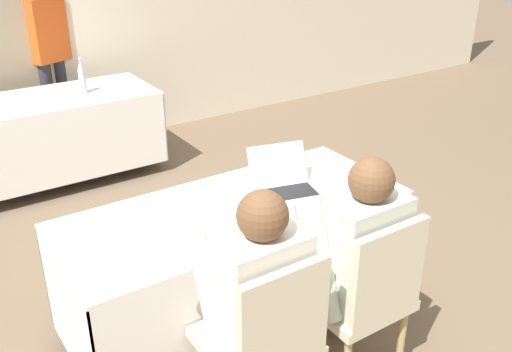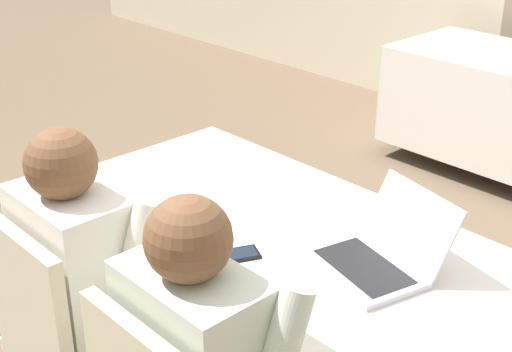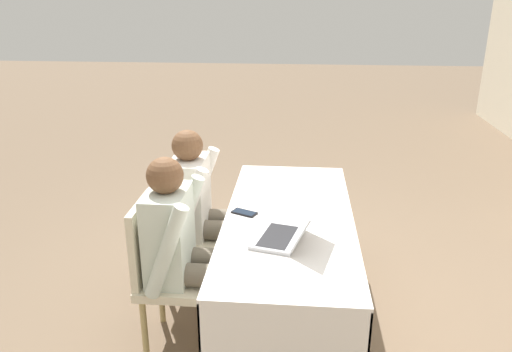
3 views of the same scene
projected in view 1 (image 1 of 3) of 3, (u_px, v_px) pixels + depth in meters
The scene contains 13 objects.
ground_plane at pixel (237, 320), 3.20m from camera, with size 24.00×24.00×0.00m, color brown.
wall_back at pixel (47, 2), 4.97m from camera, with size 12.00×0.06×2.70m.
conference_table_near at pixel (235, 236), 2.97m from camera, with size 1.79×0.76×0.72m.
conference_table_far at pixel (44, 120), 4.61m from camera, with size 1.79×0.76×0.72m.
laptop at pixel (285, 185), 3.03m from camera, with size 0.40×0.40×0.22m.
cell_phone at pixel (261, 229), 2.68m from camera, with size 0.13×0.17×0.01m.
paper_beside_laptop at pixel (300, 202), 2.94m from camera, with size 0.31×0.36×0.00m.
water_bottle at pixel (82, 77), 4.62m from camera, with size 0.06×0.06×0.29m.
chair_near_left at pixel (266, 339), 2.33m from camera, with size 0.44×0.44×0.90m.
chair_near_right at pixel (365, 293), 2.61m from camera, with size 0.44×0.44×0.90m.
person_checkered_shirt at pixel (252, 294), 2.34m from camera, with size 0.50×0.52×1.16m.
person_white_shirt at pixel (352, 253), 2.62m from camera, with size 0.50×0.52×1.16m.
person_red_shirt at pixel (49, 54), 5.10m from camera, with size 0.39×0.32×1.59m.
Camera 1 is at (-1.32, -2.19, 2.09)m, focal length 40.00 mm.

